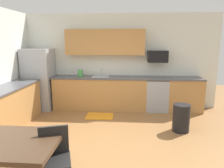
{
  "coord_description": "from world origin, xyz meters",
  "views": [
    {
      "loc": [
        0.33,
        -3.5,
        1.93
      ],
      "look_at": [
        0.0,
        1.0,
        1.0
      ],
      "focal_mm": 33.54,
      "sensor_mm": 36.0,
      "label": 1
    }
  ],
  "objects": [
    {
      "name": "refrigerator",
      "position": [
        -2.18,
        2.22,
        0.86
      ],
      "size": [
        0.76,
        0.7,
        1.72
      ],
      "primitive_type": "cube",
      "color": "#9EA0A5",
      "rests_on": "ground"
    },
    {
      "name": "floor_mat",
      "position": [
        -0.37,
        1.65,
        0.01
      ],
      "size": [
        0.7,
        0.5,
        0.01
      ],
      "primitive_type": "cube",
      "color": "orange",
      "rests_on": "ground"
    },
    {
      "name": "chair_near_table",
      "position": [
        -0.58,
        -1.13,
        0.5
      ],
      "size": [
        0.5,
        0.5,
        0.85
      ],
      "color": "black",
      "rests_on": "ground"
    },
    {
      "name": "sink_faucet",
      "position": [
        -0.42,
        2.48,
        1.04
      ],
      "size": [
        0.02,
        0.02,
        0.24
      ],
      "primitive_type": "cylinder",
      "color": "#B2B5BA",
      "rests_on": "countertop_back"
    },
    {
      "name": "countertop_back",
      "position": [
        0.0,
        2.3,
        0.92
      ],
      "size": [
        4.8,
        0.64,
        0.04
      ],
      "primitive_type": "cube",
      "color": "#4C4C51",
      "rests_on": "cabinet_run_back"
    },
    {
      "name": "wall_back",
      "position": [
        0.0,
        2.65,
        1.35
      ],
      "size": [
        5.8,
        0.1,
        2.7
      ],
      "primitive_type": "cube",
      "color": "silver",
      "rests_on": "ground"
    },
    {
      "name": "countertop_left",
      "position": [
        -2.3,
        0.8,
        0.92
      ],
      "size": [
        0.64,
        2.0,
        0.04
      ],
      "primitive_type": "cube",
      "color": "#4C4C51",
      "rests_on": "cabinet_run_left"
    },
    {
      "name": "ground_plane",
      "position": [
        0.0,
        0.0,
        0.0
      ],
      "size": [
        12.0,
        12.0,
        0.0
      ],
      "primitive_type": "plane",
      "color": "olive"
    },
    {
      "name": "dining_table",
      "position": [
        -1.21,
        -1.23,
        0.67
      ],
      "size": [
        1.4,
        0.9,
        0.73
      ],
      "color": "#422D1E",
      "rests_on": "ground"
    },
    {
      "name": "cabinet_run_left",
      "position": [
        -2.3,
        0.8,
        0.45
      ],
      "size": [
        0.6,
        2.0,
        0.9
      ],
      "primitive_type": "cube",
      "color": "#AD7A42",
      "rests_on": "ground"
    },
    {
      "name": "microwave",
      "position": [
        1.16,
        2.4,
        1.51
      ],
      "size": [
        0.54,
        0.36,
        0.32
      ],
      "primitive_type": "cube",
      "color": "black"
    },
    {
      "name": "kettle",
      "position": [
        -1.01,
        2.35,
        1.02
      ],
      "size": [
        0.14,
        0.14,
        0.2
      ],
      "primitive_type": "cylinder",
      "color": "#4CA54C",
      "rests_on": "countertop_back"
    },
    {
      "name": "sink_basin",
      "position": [
        -0.42,
        2.3,
        0.88
      ],
      "size": [
        0.48,
        0.4,
        0.14
      ],
      "primitive_type": "cube",
      "color": "#A5A8AD",
      "rests_on": "countertop_back"
    },
    {
      "name": "trash_bin",
      "position": [
        1.51,
        0.87,
        0.3
      ],
      "size": [
        0.36,
        0.36,
        0.6
      ],
      "primitive_type": "cylinder",
      "color": "black",
      "rests_on": "ground"
    },
    {
      "name": "oven_range",
      "position": [
        1.16,
        2.3,
        0.46
      ],
      "size": [
        0.6,
        0.6,
        0.91
      ],
      "color": "#999BA0",
      "rests_on": "ground"
    },
    {
      "name": "upper_cabinets_back",
      "position": [
        -0.3,
        2.43,
        1.9
      ],
      "size": [
        2.2,
        0.34,
        0.7
      ],
      "primitive_type": "cube",
      "color": "#AD7A42"
    },
    {
      "name": "cabinet_run_back_right",
      "position": [
        1.93,
        2.3,
        0.45
      ],
      "size": [
        0.94,
        0.6,
        0.9
      ],
      "primitive_type": "cube",
      "color": "#AD7A42",
      "rests_on": "ground"
    },
    {
      "name": "cabinet_run_back",
      "position": [
        -0.44,
        2.3,
        0.45
      ],
      "size": [
        2.61,
        0.6,
        0.9
      ],
      "primitive_type": "cube",
      "color": "#AD7A42",
      "rests_on": "ground"
    }
  ]
}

